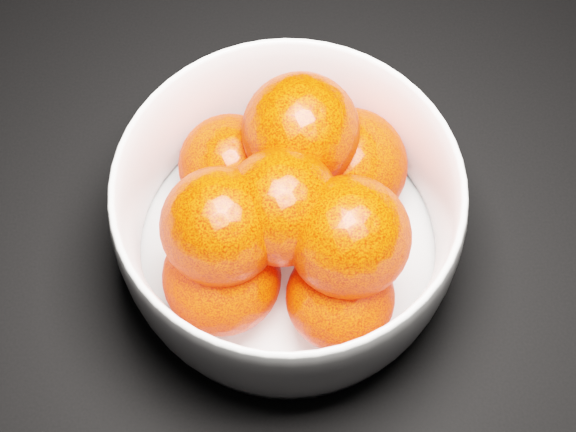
{
  "coord_description": "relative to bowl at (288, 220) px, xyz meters",
  "views": [
    {
      "loc": [
        -0.04,
        0.01,
        0.55
      ],
      "look_at": [
        -0.04,
        0.25,
        0.06
      ],
      "focal_mm": 50.0,
      "sensor_mm": 36.0,
      "label": 1
    }
  ],
  "objects": [
    {
      "name": "bowl",
      "position": [
        0.0,
        0.0,
        0.0
      ],
      "size": [
        0.23,
        0.23,
        0.11
      ],
      "rotation": [
        0.0,
        0.0,
        -0.28
      ],
      "color": "white",
      "rests_on": "ground"
    },
    {
      "name": "orange_pile",
      "position": [
        0.0,
        -0.0,
        0.02
      ],
      "size": [
        0.17,
        0.18,
        0.13
      ],
      "color": "#F31F01",
      "rests_on": "bowl"
    }
  ]
}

